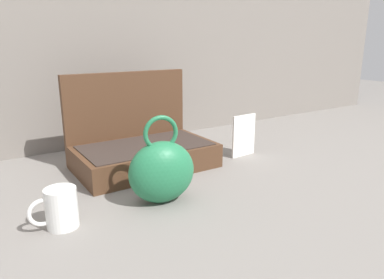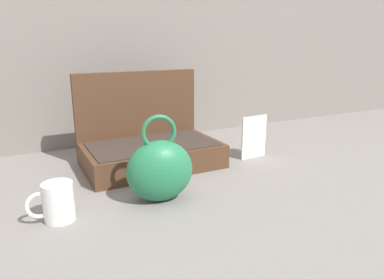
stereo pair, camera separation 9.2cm
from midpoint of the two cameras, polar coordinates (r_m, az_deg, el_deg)
The scene contains 5 objects.
ground_plane at distance 1.00m, azimuth 3.18°, elevation -7.78°, with size 6.00×6.00×0.00m, color slate.
open_suitcase at distance 1.17m, azimuth -4.69°, elevation -0.68°, with size 0.42×0.27×0.29m.
teal_pouch_handbag at distance 0.90m, azimuth -2.20°, elevation -4.89°, with size 0.18×0.13×0.22m.
coffee_mug at distance 0.85m, azimuth -17.75°, elevation -9.51°, with size 0.10×0.07×0.09m.
info_card_left at distance 1.26m, azimuth 11.89°, elevation 0.35°, with size 0.10×0.01×0.15m, color white.
Camera 2 is at (-0.43, -0.81, 0.40)m, focal length 33.59 mm.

